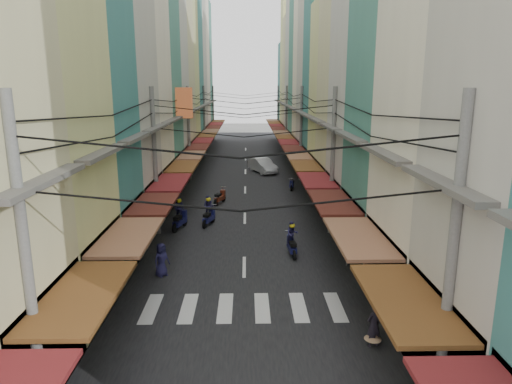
{
  "coord_description": "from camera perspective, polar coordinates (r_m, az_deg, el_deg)",
  "views": [
    {
      "loc": [
        0.14,
        -21.85,
        8.25
      ],
      "look_at": [
        0.68,
        4.35,
        2.1
      ],
      "focal_mm": 32.0,
      "sensor_mm": 36.0,
      "label": 1
    }
  ],
  "objects": [
    {
      "name": "road",
      "position": [
        42.65,
        -1.34,
        2.06
      ],
      "size": [
        10.0,
        80.0,
        0.02
      ],
      "primitive_type": "cube",
      "color": "black",
      "rests_on": "ground"
    },
    {
      "name": "crosswalk",
      "position": [
        17.86,
        -1.55,
        -14.24
      ],
      "size": [
        7.55,
        2.4,
        0.01
      ],
      "color": "silver",
      "rests_on": "ground"
    },
    {
      "name": "sidewalk_right",
      "position": [
        43.12,
        7.33,
        2.1
      ],
      "size": [
        3.0,
        80.0,
        0.06
      ],
      "primitive_type": "cube",
      "color": "gray",
      "rests_on": "ground"
    },
    {
      "name": "sidewalk_left",
      "position": [
        43.16,
        -10.01,
        2.02
      ],
      "size": [
        3.0,
        80.0,
        0.06
      ],
      "primitive_type": "cube",
      "color": "gray",
      "rests_on": "ground"
    },
    {
      "name": "building_row_right",
      "position": [
        39.09,
        10.65,
        14.68
      ],
      "size": [
        7.8,
        68.98,
        22.59
      ],
      "color": "teal",
      "rests_on": "ground"
    },
    {
      "name": "traffic_sign",
      "position": [
        21.32,
        11.46,
        -3.56
      ],
      "size": [
        0.1,
        0.66,
        3.01
      ],
      "color": "slate",
      "rests_on": "ground"
    },
    {
      "name": "moving_scooters",
      "position": [
        27.54,
        -3.8,
        -3.08
      ],
      "size": [
        8.03,
        16.47,
        1.94
      ],
      "color": "black",
      "rests_on": "ground"
    },
    {
      "name": "utility_poles",
      "position": [
        36.9,
        -1.42,
        10.62
      ],
      "size": [
        10.2,
        66.13,
        8.2
      ],
      "color": "slate",
      "rests_on": "ground"
    },
    {
      "name": "white_car",
      "position": [
        44.25,
        0.85,
        2.45
      ],
      "size": [
        5.24,
        3.64,
        1.72
      ],
      "primitive_type": "imported",
      "rotation": [
        0.0,
        0.0,
        0.39
      ],
      "color": "silver",
      "rests_on": "ground"
    },
    {
      "name": "building_row_left",
      "position": [
        39.28,
        -13.49,
        15.08
      ],
      "size": [
        7.8,
        67.67,
        23.7
      ],
      "color": "beige",
      "rests_on": "ground"
    },
    {
      "name": "market_umbrella",
      "position": [
        19.29,
        20.28,
        -6.75
      ],
      "size": [
        2.09,
        2.09,
        2.2
      ],
      "color": "#B2B2B7",
      "rests_on": "ground"
    },
    {
      "name": "bicycle",
      "position": [
        21.82,
        18.64,
        -9.75
      ],
      "size": [
        1.73,
        0.75,
        1.16
      ],
      "primitive_type": "imported",
      "rotation": [
        0.0,
        0.0,
        1.64
      ],
      "color": "black",
      "rests_on": "ground"
    },
    {
      "name": "ground",
      "position": [
        23.36,
        -1.46,
        -7.49
      ],
      "size": [
        160.0,
        160.0,
        0.0
      ],
      "primitive_type": "plane",
      "color": "slate",
      "rests_on": "ground"
    },
    {
      "name": "pedestrians",
      "position": [
        26.44,
        -12.17,
        -3.04
      ],
      "size": [
        12.03,
        16.88,
        2.04
      ],
      "color": "black",
      "rests_on": "ground"
    },
    {
      "name": "parked_scooters",
      "position": [
        19.71,
        12.05,
        -10.35
      ],
      "size": [
        12.9,
        13.42,
        1.01
      ],
      "color": "black",
      "rests_on": "ground"
    }
  ]
}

